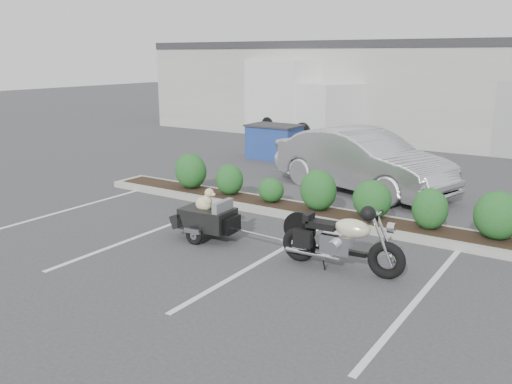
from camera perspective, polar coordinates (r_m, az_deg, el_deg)
The scene contains 8 objects.
ground at distance 10.49m, azimuth -3.05°, elevation -4.89°, with size 90.00×90.00×0.00m, color #38383A.
planter_kerb at distance 11.77m, azimuth 7.28°, elevation -2.46°, with size 12.00×1.00×0.15m, color #9E9E93.
building at distance 25.69m, azimuth 20.35°, elevation 10.16°, with size 26.00×10.00×4.00m, color #9EA099.
motorcycle at distance 8.95m, azimuth 8.90°, elevation -5.15°, with size 2.14×0.72×1.23m.
pet_trailer at distance 10.37m, azimuth -5.18°, elevation -2.67°, with size 1.71×0.95×1.01m.
sedan at distance 14.19m, azimuth 11.06°, elevation 3.27°, with size 1.69×4.86×1.60m, color silver.
dumpster at distance 18.44m, azimuth 1.93°, elevation 5.34°, with size 1.76×1.21×1.15m.
delivery_truck at distance 23.44m, azimuth 3.95°, elevation 9.58°, with size 7.36×4.71×3.22m.
Camera 1 is at (5.91, -7.96, 3.43)m, focal length 38.00 mm.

